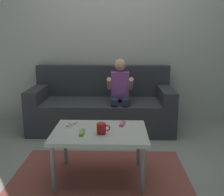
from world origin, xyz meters
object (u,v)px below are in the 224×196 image
at_px(couch, 102,108).
at_px(game_remote_lime_center, 82,132).
at_px(coffee_table, 100,135).
at_px(game_remote_white_far_corner, 72,124).
at_px(person_seated_on_couch, 120,92).
at_px(game_remote_pink_near_edge, 122,124).
at_px(coffee_mug, 102,129).

distance_m(couch, game_remote_lime_center, 1.46).
height_order(coffee_table, game_remote_white_far_corner, game_remote_white_far_corner).
bearing_deg(person_seated_on_couch, game_remote_lime_center, -104.55).
distance_m(game_remote_pink_near_edge, game_remote_white_far_corner, 0.48).
height_order(person_seated_on_couch, coffee_mug, person_seated_on_couch).
bearing_deg(person_seated_on_couch, game_remote_pink_near_edge, -88.90).
distance_m(couch, coffee_table, 1.38).
bearing_deg(coffee_mug, game_remote_pink_near_edge, 53.43).
bearing_deg(coffee_mug, coffee_table, 106.25).
xyz_separation_m(coffee_table, game_remote_lime_center, (-0.15, -0.08, 0.05)).
bearing_deg(game_remote_lime_center, person_seated_on_couch, 75.45).
height_order(person_seated_on_couch, game_remote_white_far_corner, person_seated_on_couch).
xyz_separation_m(person_seated_on_couch, game_remote_pink_near_edge, (0.02, -1.02, -0.09)).
xyz_separation_m(game_remote_pink_near_edge, coffee_mug, (-0.18, -0.24, 0.04)).
xyz_separation_m(couch, game_remote_white_far_corner, (-0.21, -1.23, 0.17)).
bearing_deg(game_remote_pink_near_edge, couch, 102.56).
relative_size(coffee_table, coffee_mug, 7.07).
distance_m(couch, person_seated_on_couch, 0.41).
distance_m(person_seated_on_couch, game_remote_white_far_corner, 1.14).
xyz_separation_m(game_remote_white_far_corner, coffee_mug, (0.29, -0.22, 0.04)).
height_order(game_remote_pink_near_edge, game_remote_lime_center, same).
distance_m(coffee_table, game_remote_pink_near_edge, 0.27).
bearing_deg(game_remote_white_far_corner, coffee_mug, -36.86).
height_order(game_remote_pink_near_edge, game_remote_white_far_corner, same).
relative_size(couch, coffee_table, 2.30).
height_order(person_seated_on_couch, game_remote_lime_center, person_seated_on_couch).
height_order(couch, game_remote_pink_near_edge, couch).
distance_m(person_seated_on_couch, coffee_table, 1.21).
xyz_separation_m(person_seated_on_couch, coffee_table, (-0.18, -1.19, -0.15)).
relative_size(game_remote_lime_center, coffee_mug, 1.19).
bearing_deg(game_remote_lime_center, coffee_mug, 0.88).
relative_size(coffee_table, game_remote_white_far_corner, 5.88).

